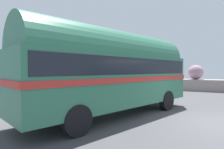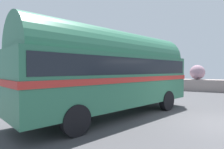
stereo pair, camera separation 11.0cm
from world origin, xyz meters
name	(u,v)px [view 1 (the left image)]	position (x,y,z in m)	size (l,w,h in m)	color
ground	(224,124)	(0.00, 0.00, 0.01)	(32.00, 26.00, 0.02)	#444447
breakwater	(219,84)	(0.57, 11.81, 0.75)	(31.36, 2.17, 2.50)	gray
vintage_coach	(113,69)	(-4.22, -0.69, 2.05)	(5.11, 8.89, 3.70)	black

